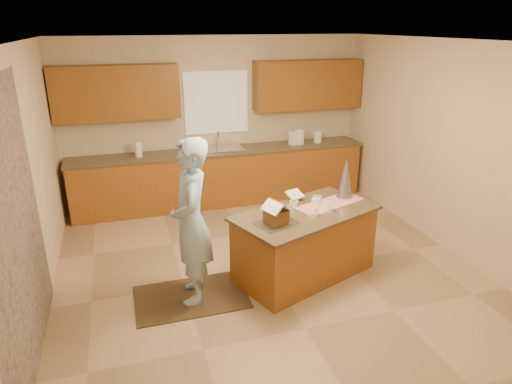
# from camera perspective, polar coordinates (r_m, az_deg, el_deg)

# --- Properties ---
(floor) EXTENTS (5.50, 5.50, 0.00)m
(floor) POSITION_cam_1_polar(r_m,az_deg,el_deg) (5.65, 1.60, -10.12)
(floor) COLOR tan
(floor) RESTS_ON ground
(ceiling) EXTENTS (5.50, 5.50, 0.00)m
(ceiling) POSITION_cam_1_polar(r_m,az_deg,el_deg) (4.86, 1.92, 18.40)
(ceiling) COLOR silver
(ceiling) RESTS_ON floor
(wall_back) EXTENTS (5.50, 5.50, 0.00)m
(wall_back) POSITION_cam_1_polar(r_m,az_deg,el_deg) (7.67, -5.01, 8.95)
(wall_back) COLOR beige
(wall_back) RESTS_ON floor
(wall_front) EXTENTS (5.50, 5.50, 0.00)m
(wall_front) POSITION_cam_1_polar(r_m,az_deg,el_deg) (2.87, 20.28, -13.09)
(wall_front) COLOR beige
(wall_front) RESTS_ON floor
(wall_left) EXTENTS (5.50, 5.50, 0.00)m
(wall_left) POSITION_cam_1_polar(r_m,az_deg,el_deg) (4.93, -26.95, 0.12)
(wall_left) COLOR beige
(wall_left) RESTS_ON floor
(wall_right) EXTENTS (5.50, 5.50, 0.00)m
(wall_right) POSITION_cam_1_polar(r_m,az_deg,el_deg) (6.34, 23.74, 4.81)
(wall_right) COLOR beige
(wall_right) RESTS_ON floor
(stone_accent) EXTENTS (0.00, 2.50, 2.50)m
(stone_accent) POSITION_cam_1_polar(r_m,az_deg,el_deg) (4.22, -28.00, -4.74)
(stone_accent) COLOR gray
(stone_accent) RESTS_ON wall_left
(window_curtain) EXTENTS (1.05, 0.03, 1.00)m
(window_curtain) POSITION_cam_1_polar(r_m,az_deg,el_deg) (7.58, -5.03, 11.13)
(window_curtain) COLOR white
(window_curtain) RESTS_ON wall_back
(back_counter_base) EXTENTS (4.80, 0.60, 0.88)m
(back_counter_base) POSITION_cam_1_polar(r_m,az_deg,el_deg) (7.62, -4.31, 1.81)
(back_counter_base) COLOR #8E5C1D
(back_counter_base) RESTS_ON floor
(back_counter_top) EXTENTS (4.85, 0.63, 0.04)m
(back_counter_top) POSITION_cam_1_polar(r_m,az_deg,el_deg) (7.49, -4.40, 5.14)
(back_counter_top) COLOR brown
(back_counter_top) RESTS_ON back_counter_base
(upper_cabinet_left) EXTENTS (1.85, 0.35, 0.80)m
(upper_cabinet_left) POSITION_cam_1_polar(r_m,az_deg,el_deg) (7.23, -17.16, 11.86)
(upper_cabinet_left) COLOR brown
(upper_cabinet_left) RESTS_ON wall_back
(upper_cabinet_right) EXTENTS (1.85, 0.35, 0.80)m
(upper_cabinet_right) POSITION_cam_1_polar(r_m,az_deg,el_deg) (7.88, 6.53, 13.27)
(upper_cabinet_right) COLOR brown
(upper_cabinet_right) RESTS_ON wall_back
(sink) EXTENTS (0.70, 0.45, 0.12)m
(sink) POSITION_cam_1_polar(r_m,az_deg,el_deg) (7.49, -4.40, 5.07)
(sink) COLOR silver
(sink) RESTS_ON back_counter_top
(faucet) EXTENTS (0.03, 0.03, 0.28)m
(faucet) POSITION_cam_1_polar(r_m,az_deg,el_deg) (7.62, -4.74, 6.65)
(faucet) COLOR silver
(faucet) RESTS_ON back_counter_top
(island_base) EXTENTS (1.80, 1.33, 0.79)m
(island_base) POSITION_cam_1_polar(r_m,az_deg,el_deg) (5.46, 6.14, -6.65)
(island_base) COLOR #8E5C1D
(island_base) RESTS_ON floor
(island_top) EXTENTS (1.89, 1.42, 0.04)m
(island_top) POSITION_cam_1_polar(r_m,az_deg,el_deg) (5.29, 6.31, -2.65)
(island_top) COLOR brown
(island_top) RESTS_ON island_base
(table_runner) EXTENTS (0.96, 0.62, 0.01)m
(table_runner) POSITION_cam_1_polar(r_m,az_deg,el_deg) (5.55, 9.33, -1.42)
(table_runner) COLOR #AB130C
(table_runner) RESTS_ON island_top
(baking_tray) EXTENTS (0.50, 0.43, 0.02)m
(baking_tray) POSITION_cam_1_polar(r_m,az_deg,el_deg) (4.94, 2.55, -3.91)
(baking_tray) COLOR silver
(baking_tray) RESTS_ON island_top
(cookbook) EXTENTS (0.24, 0.21, 0.08)m
(cookbook) POSITION_cam_1_polar(r_m,az_deg,el_deg) (5.57, 4.91, -0.29)
(cookbook) COLOR white
(cookbook) RESTS_ON island_top
(tinsel_tree) EXTENTS (0.26, 0.26, 0.49)m
(tinsel_tree) POSITION_cam_1_polar(r_m,az_deg,el_deg) (5.71, 11.17, 1.68)
(tinsel_tree) COLOR #A1A3AD
(tinsel_tree) RESTS_ON island_top
(rug) EXTENTS (1.23, 0.80, 0.01)m
(rug) POSITION_cam_1_polar(r_m,az_deg,el_deg) (5.24, -8.18, -12.94)
(rug) COLOR black
(rug) RESTS_ON floor
(boy) EXTENTS (0.53, 0.72, 1.81)m
(boy) POSITION_cam_1_polar(r_m,az_deg,el_deg) (4.81, -8.13, -3.76)
(boy) COLOR #9EC2E0
(boy) RESTS_ON rug
(canister_a) EXTENTS (0.16, 0.16, 0.22)m
(canister_a) POSITION_cam_1_polar(r_m,az_deg,el_deg) (7.82, 4.70, 6.80)
(canister_a) COLOR white
(canister_a) RESTS_ON back_counter_top
(canister_b) EXTENTS (0.18, 0.18, 0.26)m
(canister_b) POSITION_cam_1_polar(r_m,az_deg,el_deg) (7.86, 5.46, 6.99)
(canister_b) COLOR white
(canister_b) RESTS_ON back_counter_top
(canister_c) EXTENTS (0.14, 0.14, 0.20)m
(canister_c) POSITION_cam_1_polar(r_m,az_deg,el_deg) (8.00, 7.77, 6.92)
(canister_c) COLOR white
(canister_c) RESTS_ON back_counter_top
(paper_towel) EXTENTS (0.11, 0.11, 0.24)m
(paper_towel) POSITION_cam_1_polar(r_m,az_deg,el_deg) (7.28, -14.59, 5.25)
(paper_towel) COLOR white
(paper_towel) RESTS_ON back_counter_top
(gingerbread_house) EXTENTS (0.32, 0.32, 0.25)m
(gingerbread_house) POSITION_cam_1_polar(r_m,az_deg,el_deg) (4.89, 2.57, -2.79)
(gingerbread_house) COLOR brown
(gingerbread_house) RESTS_ON baking_tray
(candy_bowls) EXTENTS (0.63, 0.55, 0.05)m
(candy_bowls) POSITION_cam_1_polar(r_m,az_deg,el_deg) (5.38, 6.42, -1.75)
(candy_bowls) COLOR #33C2BF
(candy_bowls) RESTS_ON island_top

